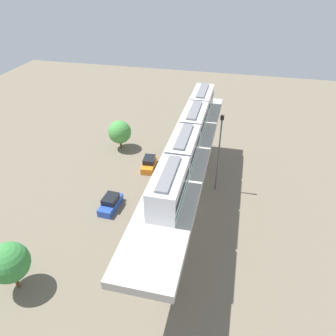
% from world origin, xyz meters
% --- Properties ---
extents(ground_plane, '(120.00, 120.00, 0.00)m').
position_xyz_m(ground_plane, '(0.00, 0.00, 0.00)').
color(ground_plane, '#706654').
extents(viaduct, '(5.20, 35.80, 8.72)m').
position_xyz_m(viaduct, '(0.00, 0.00, 6.73)').
color(viaduct, '#B7B2AA').
rests_on(viaduct, ground).
extents(train, '(2.64, 27.45, 3.24)m').
position_xyz_m(train, '(0.00, 2.05, 10.25)').
color(train, white).
rests_on(train, viaduct).
extents(parked_car_orange, '(2.14, 4.33, 1.76)m').
position_xyz_m(parked_car_orange, '(-7.16, 9.12, 0.74)').
color(parked_car_orange, orange).
rests_on(parked_car_orange, ground).
extents(parked_car_blue, '(2.03, 4.29, 1.76)m').
position_xyz_m(parked_car_blue, '(-9.42, -1.14, 0.74)').
color(parked_car_blue, '#284CB7').
rests_on(parked_car_blue, ground).
extents(tree_near_viaduct, '(3.88, 3.88, 5.55)m').
position_xyz_m(tree_near_viaduct, '(-13.89, -14.48, 3.59)').
color(tree_near_viaduct, brown).
rests_on(tree_near_viaduct, ground).
extents(tree_mid_lot, '(3.83, 3.83, 5.00)m').
position_xyz_m(tree_mid_lot, '(-13.52, 13.83, 3.08)').
color(tree_mid_lot, brown).
rests_on(tree_mid_lot, ground).
extents(signal_post, '(0.44, 0.28, 11.32)m').
position_xyz_m(signal_post, '(3.40, 5.93, 6.19)').
color(signal_post, '#4C4C51').
rests_on(signal_post, ground).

